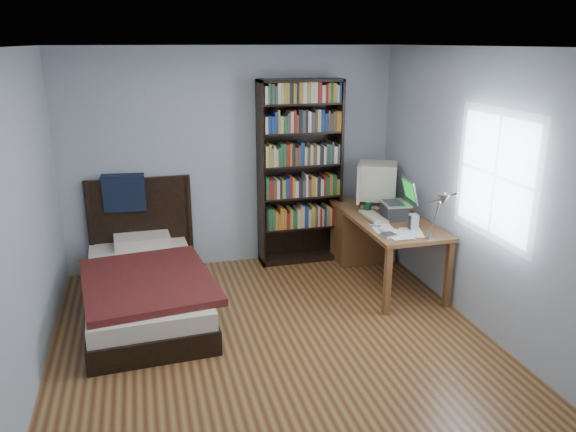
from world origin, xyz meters
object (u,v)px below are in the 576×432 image
(soda_can, at_px, (368,207))
(crt_monitor, at_px, (376,182))
(desk_lamp, at_px, (442,203))
(keyboard, at_px, (373,217))
(desk, at_px, (369,231))
(bed, at_px, (145,283))
(bookshelf, at_px, (300,173))
(laptop, at_px, (396,208))
(speaker, at_px, (413,222))

(soda_can, bearing_deg, crt_monitor, 51.33)
(desk_lamp, height_order, keyboard, desk_lamp)
(crt_monitor, xyz_separation_m, soda_can, (-0.18, -0.23, -0.22))
(desk, height_order, bed, bed)
(desk_lamp, bearing_deg, bookshelf, 110.98)
(laptop, xyz_separation_m, bed, (-2.64, 0.08, -0.59))
(bookshelf, distance_m, bed, 2.16)
(speaker, distance_m, bed, 2.74)
(desk, xyz_separation_m, soda_can, (-0.14, -0.27, 0.37))
(keyboard, relative_size, speaker, 2.67)
(desk, bearing_deg, soda_can, -117.67)
(bookshelf, relative_size, bed, 0.96)
(keyboard, height_order, speaker, speaker)
(crt_monitor, xyz_separation_m, keyboard, (-0.19, -0.42, -0.27))
(keyboard, bearing_deg, soda_can, 84.95)
(keyboard, relative_size, bookshelf, 0.20)
(keyboard, distance_m, soda_can, 0.20)
(laptop, relative_size, soda_can, 3.32)
(speaker, relative_size, bed, 0.07)
(speaker, distance_m, bookshelf, 1.54)
(desk, bearing_deg, laptop, -82.39)
(desk, bearing_deg, speaker, -85.47)
(crt_monitor, relative_size, bookshelf, 0.28)
(desk, distance_m, bed, 2.62)
(bookshelf, bearing_deg, keyboard, -54.39)
(desk, bearing_deg, crt_monitor, -48.22)
(keyboard, xyz_separation_m, soda_can, (0.01, 0.20, 0.05))
(laptop, bearing_deg, crt_monitor, 93.74)
(bookshelf, bearing_deg, crt_monitor, -26.94)
(crt_monitor, relative_size, bed, 0.27)
(keyboard, bearing_deg, desk, 70.58)
(speaker, distance_m, soda_can, 0.69)
(crt_monitor, height_order, bookshelf, bookshelf)
(keyboard, xyz_separation_m, bookshelf, (-0.59, 0.82, 0.33))
(keyboard, bearing_deg, crt_monitor, 64.24)
(desk_lamp, distance_m, bed, 2.95)
(speaker, height_order, bed, bed)
(laptop, distance_m, soda_can, 0.34)
(desk_lamp, height_order, bookshelf, bookshelf)
(desk, relative_size, speaker, 10.34)
(soda_can, bearing_deg, bookshelf, 133.93)
(speaker, height_order, bookshelf, bookshelf)
(crt_monitor, relative_size, speaker, 3.74)
(bed, bearing_deg, speaker, -10.10)
(soda_can, distance_m, bed, 2.50)
(bed, bearing_deg, keyboard, -0.14)
(keyboard, bearing_deg, bed, 178.94)
(speaker, xyz_separation_m, soda_can, (-0.22, 0.66, -0.02))
(soda_can, bearing_deg, desk_lamp, -84.03)
(laptop, relative_size, keyboard, 0.98)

